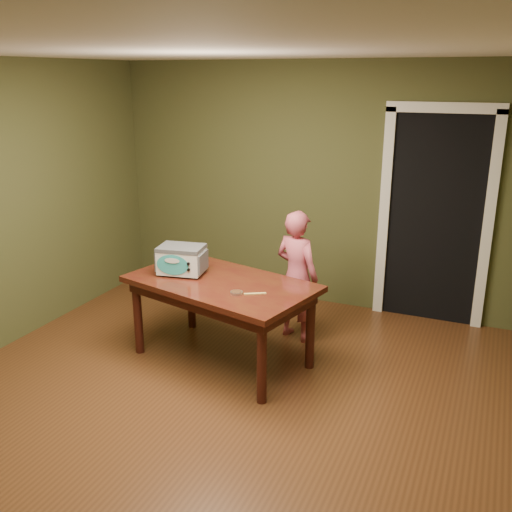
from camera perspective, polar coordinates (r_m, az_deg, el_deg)
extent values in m
plane|color=#573018|center=(4.51, -5.21, -15.22)|extent=(5.00, 5.00, 0.00)
cube|color=#444625|center=(6.20, 5.60, 6.97)|extent=(4.50, 0.02, 2.60)
cube|color=white|center=(3.79, -6.36, 19.90)|extent=(4.50, 5.00, 0.02)
cube|color=black|center=(6.28, 17.76, 4.01)|extent=(0.90, 0.60, 2.10)
cube|color=black|center=(5.98, 17.42, 3.37)|extent=(0.90, 0.02, 2.10)
cube|color=white|center=(6.03, 12.69, 3.88)|extent=(0.10, 0.06, 2.20)
cube|color=white|center=(5.94, 22.19, 2.77)|extent=(0.10, 0.06, 2.20)
cube|color=white|center=(5.81, 18.42, 13.91)|extent=(1.10, 0.06, 0.10)
cube|color=#3D100D|center=(4.93, -3.53, -2.79)|extent=(1.77, 1.25, 0.05)
cube|color=#36130D|center=(4.95, -3.51, -3.60)|extent=(1.62, 1.11, 0.10)
cylinder|color=#36130D|center=(5.30, -11.73, -5.99)|extent=(0.08, 0.08, 0.70)
cylinder|color=#36130D|center=(5.74, -6.51, -3.82)|extent=(0.08, 0.08, 0.70)
cylinder|color=#36130D|center=(4.43, 0.58, -10.53)|extent=(0.08, 0.08, 0.70)
cylinder|color=#36130D|center=(4.95, 5.45, -7.43)|extent=(0.08, 0.08, 0.70)
cylinder|color=#4C4F54|center=(5.10, -9.46, -1.90)|extent=(0.03, 0.03, 0.02)
cylinder|color=#4C4F54|center=(5.28, -8.61, -1.17)|extent=(0.03, 0.03, 0.02)
cylinder|color=#4C4F54|center=(4.99, -6.09, -2.20)|extent=(0.03, 0.03, 0.02)
cylinder|color=#4C4F54|center=(5.17, -5.34, -1.44)|extent=(0.03, 0.03, 0.02)
cube|color=white|center=(5.09, -7.44, -0.43)|extent=(0.42, 0.34, 0.22)
cube|color=#4C4F54|center=(5.06, -7.49, 0.81)|extent=(0.43, 0.34, 0.03)
cube|color=#4C4F54|center=(5.17, -9.51, -0.27)|extent=(0.06, 0.25, 0.17)
cube|color=#4C4F54|center=(5.03, -5.30, -0.60)|extent=(0.06, 0.25, 0.17)
ellipsoid|color=#32AEAE|center=(4.98, -8.36, -0.90)|extent=(0.29, 0.06, 0.18)
cylinder|color=black|center=(4.92, -6.78, -0.77)|extent=(0.03, 0.02, 0.03)
cylinder|color=black|center=(4.94, -6.75, -1.38)|extent=(0.02, 0.02, 0.02)
cylinder|color=silver|center=(4.63, -1.96, -3.69)|extent=(0.10, 0.10, 0.02)
cylinder|color=#482B18|center=(4.62, -1.96, -3.61)|extent=(0.09, 0.09, 0.01)
cube|color=#D4B25C|center=(4.62, -0.09, -3.78)|extent=(0.17, 0.11, 0.01)
imported|color=#C55163|center=(5.40, 4.11, -1.99)|extent=(0.53, 0.43, 1.27)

